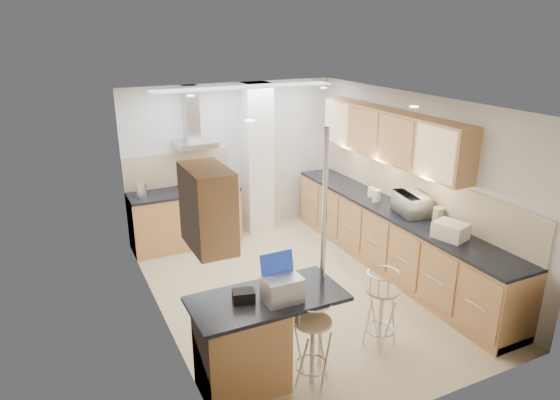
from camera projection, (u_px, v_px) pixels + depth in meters
name	position (u px, v px, depth m)	size (l,w,h in m)	color
ground	(299.00, 290.00, 6.70)	(4.80, 4.80, 0.00)	tan
room_shell	(309.00, 169.00, 6.64)	(3.64, 4.84, 2.51)	silver
right_counter	(392.00, 238.00, 7.16)	(0.63, 4.40, 0.92)	tan
back_counter	(185.00, 218.00, 7.94)	(1.70, 0.63, 0.92)	tan
peninsula	(268.00, 339.00, 4.84)	(1.47, 0.72, 0.94)	tan
microwave	(412.00, 204.00, 6.75)	(0.53, 0.36, 0.30)	silver
laptop	(282.00, 289.00, 4.59)	(0.35, 0.26, 0.24)	#9FA1A7
bag	(244.00, 296.00, 4.59)	(0.20, 0.15, 0.11)	black
bar_stool_near	(312.00, 343.00, 4.79)	(0.38, 0.38, 0.94)	tan
bar_stool_end	(381.00, 309.00, 5.39)	(0.37, 0.37, 0.91)	tan
jar_a	(376.00, 196.00, 7.27)	(0.12, 0.12, 0.18)	white
jar_b	(371.00, 192.00, 7.48)	(0.11, 0.11, 0.14)	white
jar_c	(438.00, 215.00, 6.47)	(0.14, 0.14, 0.21)	#BFB599
jar_d	(451.00, 226.00, 6.21)	(0.10, 0.10, 0.15)	silver
bread_bin	(451.00, 231.00, 6.00)	(0.29, 0.37, 0.20)	white
kettle	(141.00, 190.00, 7.43)	(0.16, 0.16, 0.23)	#BBBDC0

